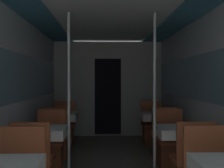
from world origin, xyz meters
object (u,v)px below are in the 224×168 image
object	(u,v)px
dining_table_left_1	(43,135)
dining_table_right_1	(180,135)
chair_right_far_1	(171,150)
chair_right_far_2	(152,131)
support_pole_right_1	(155,96)
dining_table_right_2	(157,118)
chair_right_near_2	(163,141)
chair_left_far_1	(50,151)
chair_left_far_2	(64,131)
dining_table_left_2	(61,119)
chair_left_near_2	(56,142)
support_pole_left_1	(69,97)

from	to	relation	value
dining_table_left_1	dining_table_right_1	xyz separation A→B (m)	(1.88, 0.00, 0.00)
chair_right_far_1	chair_right_far_2	xyz separation A→B (m)	(0.00, 1.81, 0.00)
dining_table_left_1	support_pole_right_1	xyz separation A→B (m)	(1.53, 0.00, 0.53)
chair_right_far_1	dining_table_right_2	size ratio (longest dim) A/B	1.24
chair_right_far_1	chair_right_near_2	world-z (taller)	same
dining_table_left_1	chair_right_far_1	bearing A→B (deg)	16.80
dining_table_right_1	dining_table_right_2	bearing A→B (deg)	90.00
chair_left_far_1	chair_left_far_2	distance (m)	1.81
dining_table_left_2	chair_right_far_1	bearing A→B (deg)	-33.29
chair_left_far_1	support_pole_right_1	size ratio (longest dim) A/B	0.39
dining_table_right_1	support_pole_right_1	size ratio (longest dim) A/B	0.32
chair_right_near_2	chair_left_far_2	bearing A→B (deg)	148.87
dining_table_left_1	chair_left_near_2	bearing A→B (deg)	90.00
dining_table_right_2	chair_right_far_2	world-z (taller)	chair_right_far_2
chair_left_near_2	chair_right_far_2	world-z (taller)	same
support_pole_left_1	chair_right_far_1	size ratio (longest dim) A/B	2.54
support_pole_left_1	support_pole_right_1	xyz separation A→B (m)	(1.18, 0.00, 0.00)
chair_right_far_1	chair_left_far_1	bearing A→B (deg)	0.00
dining_table_right_2	chair_right_near_2	world-z (taller)	chair_right_near_2
chair_right_near_2	chair_right_far_2	world-z (taller)	same
chair_left_near_2	dining_table_left_2	bearing A→B (deg)	90.00
chair_left_far_2	chair_right_far_2	distance (m)	1.88
dining_table_left_1	chair_left_near_2	distance (m)	1.28
chair_right_far_1	dining_table_left_2	bearing A→B (deg)	-33.29
chair_left_far_1	support_pole_left_1	bearing A→B (deg)	121.93
support_pole_right_1	chair_left_far_2	bearing A→B (deg)	122.78
support_pole_left_1	chair_left_far_2	xyz separation A→B (m)	(-0.35, 2.38, -0.87)
chair_left_far_1	dining_table_right_1	xyz separation A→B (m)	(1.88, -0.57, 0.34)
dining_table_left_1	chair_left_far_1	bearing A→B (deg)	90.00
chair_left_near_2	chair_right_far_2	xyz separation A→B (m)	(1.88, 1.14, 0.00)
support_pole_right_1	dining_table_right_2	xyz separation A→B (m)	(0.35, 1.81, -0.53)
chair_left_near_2	chair_right_near_2	world-z (taller)	same
chair_left_near_2	dining_table_right_2	size ratio (longest dim) A/B	1.24
dining_table_right_2	support_pole_left_1	bearing A→B (deg)	-130.26
support_pole_right_1	chair_left_far_1	bearing A→B (deg)	159.59
dining_table_right_1	chair_right_far_2	distance (m)	2.40
chair_right_far_1	support_pole_right_1	bearing A→B (deg)	58.07
support_pole_left_1	dining_table_left_2	distance (m)	1.92
support_pole_left_1	chair_left_near_2	xyz separation A→B (m)	(-0.35, 1.24, -0.87)
dining_table_left_1	chair_left_near_2	xyz separation A→B (m)	(-0.00, 1.24, -0.34)
support_pole_right_1	chair_right_far_2	size ratio (longest dim) A/B	2.54
support_pole_right_1	chair_right_far_2	distance (m)	2.55
dining_table_left_2	chair_right_near_2	xyz separation A→B (m)	(1.88, -0.57, -0.34)
dining_table_left_2	chair_left_far_2	world-z (taller)	chair_left_far_2
chair_left_near_2	chair_right_far_1	xyz separation A→B (m)	(1.88, -0.67, 0.00)
support_pole_left_1	support_pole_right_1	bearing A→B (deg)	0.00
chair_left_far_1	dining_table_left_2	size ratio (longest dim) A/B	1.24
chair_left_far_2	support_pole_right_1	world-z (taller)	support_pole_right_1
dining_table_left_2	chair_right_near_2	distance (m)	2.00
chair_left_far_1	chair_right_far_2	bearing A→B (deg)	-136.21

